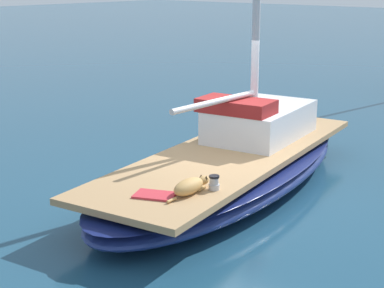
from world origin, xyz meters
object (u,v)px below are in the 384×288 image
object	(u,v)px
dog_tan	(190,186)
deck_towel	(155,195)
sailboat_main	(230,170)
deck_winch	(214,183)

from	to	relation	value
dog_tan	deck_towel	xyz separation A→B (m)	(-0.29, -0.41, -0.09)
sailboat_main	dog_tan	distance (m)	2.23
sailboat_main	deck_winch	distance (m)	2.00
sailboat_main	deck_towel	bearing A→B (deg)	-77.03
dog_tan	deck_winch	bearing A→B (deg)	65.31
deck_towel	dog_tan	bearing A→B (deg)	54.29
dog_tan	deck_towel	distance (m)	0.51
sailboat_main	deck_winch	bearing A→B (deg)	-59.04
sailboat_main	dog_tan	world-z (taller)	dog_tan
deck_winch	deck_towel	distance (m)	0.87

